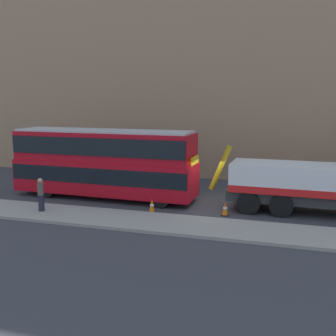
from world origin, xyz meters
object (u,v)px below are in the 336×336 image
object	(u,v)px
double_decker_bus	(104,161)
traffic_cone_near_bus	(152,206)
pedestrian_onlooker	(41,195)
recovery_tow_truck	(328,181)
traffic_cone_midway	(225,209)

from	to	relation	value
double_decker_bus	traffic_cone_near_bus	size ratio (longest dim) A/B	15.42
traffic_cone_near_bus	pedestrian_onlooker	bearing A→B (deg)	-161.14
recovery_tow_truck	pedestrian_onlooker	world-z (taller)	recovery_tow_truck
double_decker_bus	pedestrian_onlooker	bearing A→B (deg)	-110.71
pedestrian_onlooker	traffic_cone_midway	xyz separation A→B (m)	(9.07, 2.37, -0.64)
recovery_tow_truck	pedestrian_onlooker	distance (m)	14.57
double_decker_bus	traffic_cone_midway	distance (m)	7.84
pedestrian_onlooker	traffic_cone_near_bus	size ratio (longest dim) A/B	2.38
traffic_cone_near_bus	traffic_cone_midway	world-z (taller)	same
traffic_cone_near_bus	traffic_cone_midway	size ratio (longest dim) A/B	1.00
pedestrian_onlooker	double_decker_bus	bearing A→B (deg)	41.35
pedestrian_onlooker	traffic_cone_midway	bearing A→B (deg)	-11.64
recovery_tow_truck	double_decker_bus	size ratio (longest dim) A/B	0.92
recovery_tow_truck	double_decker_bus	world-z (taller)	double_decker_bus
recovery_tow_truck	traffic_cone_midway	xyz separation A→B (m)	(-4.92, -1.60, -1.42)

